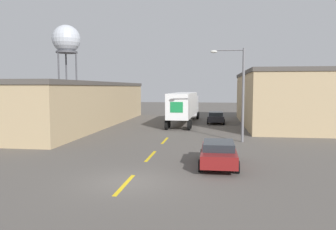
% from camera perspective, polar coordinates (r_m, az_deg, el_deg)
% --- Properties ---
extents(ground_plane, '(160.00, 160.00, 0.00)m').
position_cam_1_polar(ground_plane, '(15.65, -7.14, -11.52)').
color(ground_plane, '#56514C').
extents(road_centerline, '(0.20, 15.63, 0.01)m').
position_cam_1_polar(road_centerline, '(21.12, -3.04, -7.16)').
color(road_centerline, gold).
rests_on(road_centerline, ground_plane).
extents(warehouse_left, '(11.92, 29.28, 4.99)m').
position_cam_1_polar(warehouse_left, '(39.91, -17.63, 1.91)').
color(warehouse_left, tan).
rests_on(warehouse_left, ground_plane).
extents(warehouse_right, '(9.55, 20.10, 6.18)m').
position_cam_1_polar(warehouse_right, '(40.37, 19.54, 2.74)').
color(warehouse_right, tan).
rests_on(warehouse_right, ground_plane).
extents(semi_truck, '(2.98, 14.97, 3.74)m').
position_cam_1_polar(semi_truck, '(39.92, 2.95, 1.77)').
color(semi_truck, silver).
rests_on(semi_truck, ground_plane).
extents(parked_car_right_near, '(2.10, 4.67, 1.41)m').
position_cam_1_polar(parked_car_right_near, '(18.58, 8.78, -6.51)').
color(parked_car_right_near, maroon).
rests_on(parked_car_right_near, ground_plane).
extents(parked_car_right_far, '(2.10, 4.67, 1.41)m').
position_cam_1_polar(parked_car_right_far, '(40.37, 8.32, -0.36)').
color(parked_car_right_far, black).
rests_on(parked_car_right_far, ground_plane).
extents(water_tower, '(4.96, 4.96, 15.41)m').
position_cam_1_polar(water_tower, '(62.40, -17.29, 12.30)').
color(water_tower, '#47474C').
rests_on(water_tower, ground_plane).
extents(street_lamp, '(2.74, 0.32, 7.48)m').
position_cam_1_polar(street_lamp, '(26.73, 12.24, 4.74)').
color(street_lamp, slate).
rests_on(street_lamp, ground_plane).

